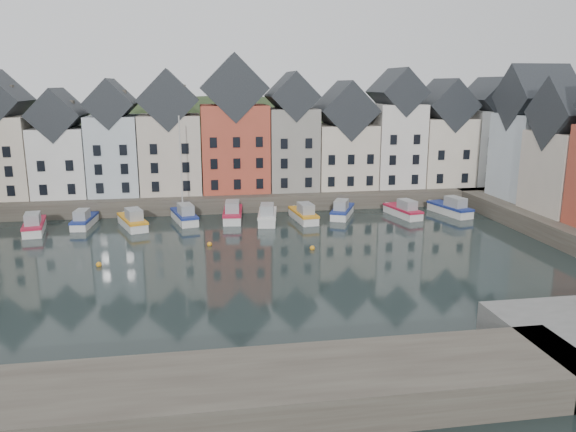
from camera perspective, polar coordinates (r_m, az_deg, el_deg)
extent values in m
plane|color=black|center=(49.99, -3.12, -5.36)|extent=(260.00, 260.00, 0.00)
cube|color=#433B33|center=(78.71, -5.51, 2.25)|extent=(90.00, 16.00, 2.00)
cube|color=#433B33|center=(29.67, -18.64, -17.77)|extent=(50.00, 6.00, 2.00)
ellipsoid|color=#22371B|center=(108.68, -6.23, -5.02)|extent=(153.60, 70.40, 64.00)
sphere|color=#203116|center=(98.73, -14.65, 8.63)|extent=(5.77, 5.77, 5.77)
sphere|color=#203116|center=(112.19, 6.23, 9.19)|extent=(5.27, 5.27, 5.27)
sphere|color=#203116|center=(108.09, 10.76, 8.75)|extent=(5.07, 5.07, 5.07)
sphere|color=#203116|center=(104.42, 1.37, 8.79)|extent=(5.01, 5.01, 5.01)
sphere|color=#203116|center=(109.17, -26.89, 6.92)|extent=(3.94, 3.94, 3.94)
sphere|color=#203116|center=(112.69, 8.02, 9.12)|extent=(5.21, 5.21, 5.21)
sphere|color=#203116|center=(106.27, -5.59, 9.09)|extent=(5.45, 5.45, 5.45)
sphere|color=#203116|center=(104.94, 14.95, 8.04)|extent=(4.49, 4.49, 4.49)
cube|color=beige|center=(79.43, -27.09, 5.37)|extent=(7.67, 8.00, 10.07)
cube|color=white|center=(77.61, -21.91, 5.17)|extent=(6.56, 8.00, 8.61)
cube|color=#202429|center=(77.10, -22.30, 9.53)|extent=(6.56, 8.16, 6.56)
cube|color=silver|center=(76.36, -17.15, 5.95)|extent=(6.20, 8.00, 10.02)
cube|color=#202429|center=(75.88, -17.49, 10.86)|extent=(6.20, 8.16, 6.20)
cube|color=beige|center=(75.72, -11.80, 6.23)|extent=(7.70, 8.00, 10.08)
cube|color=#202429|center=(75.22, -12.05, 11.48)|extent=(7.70, 8.16, 7.70)
cube|color=#BB4935|center=(75.75, -5.46, 6.91)|extent=(8.69, 8.00, 11.28)
cube|color=#202429|center=(75.29, -5.60, 12.81)|extent=(8.69, 8.16, 8.69)
cube|color=gray|center=(76.67, 0.33, 6.85)|extent=(6.43, 8.00, 10.78)
cube|color=#202429|center=(76.21, 0.34, 12.08)|extent=(6.43, 8.16, 6.43)
cube|color=beige|center=(78.35, 5.64, 6.11)|extent=(7.88, 8.00, 8.56)
cube|color=#202429|center=(77.82, 5.74, 10.66)|extent=(7.88, 8.16, 7.88)
cube|color=white|center=(80.38, 10.76, 7.10)|extent=(6.50, 8.00, 11.27)
cube|color=#202429|center=(79.96, 10.99, 12.26)|extent=(6.50, 8.16, 6.50)
cube|color=beige|center=(83.14, 15.31, 6.38)|extent=(7.23, 8.00, 9.32)
cube|color=#202429|center=(82.67, 15.59, 10.82)|extent=(7.23, 8.16, 7.23)
cube|color=white|center=(86.15, 19.51, 6.65)|extent=(6.18, 8.00, 10.32)
cube|color=#202429|center=(85.72, 19.86, 11.09)|extent=(6.18, 8.16, 6.18)
cube|color=silver|center=(75.97, 23.53, 5.55)|extent=(7.47, 8.00, 10.38)
cube|color=#202429|center=(75.48, 24.04, 10.94)|extent=(7.62, 8.00, 8.00)
cube|color=beige|center=(69.53, 26.99, 3.96)|extent=(8.14, 8.00, 8.89)
sphere|color=orange|center=(57.35, -7.98, -2.86)|extent=(0.50, 0.50, 0.50)
sphere|color=orange|center=(55.55, 2.48, -3.27)|extent=(0.50, 0.50, 0.50)
sphere|color=orange|center=(53.33, -18.67, -4.70)|extent=(0.50, 0.50, 0.50)
cube|color=silver|center=(68.09, -24.34, -1.16)|extent=(2.97, 6.68, 1.18)
cube|color=#B81A38|center=(67.95, -24.39, -0.63)|extent=(3.09, 6.83, 0.27)
cube|color=gray|center=(66.87, -24.52, -0.29)|extent=(1.91, 2.79, 1.29)
cube|color=silver|center=(68.74, -19.95, -0.67)|extent=(2.23, 5.92, 1.06)
cube|color=navy|center=(68.61, -19.98, -0.21)|extent=(2.34, 6.04, 0.24)
cube|color=gray|center=(67.67, -20.21, 0.10)|extent=(1.55, 2.42, 1.16)
cube|color=silver|center=(66.41, -15.51, -0.79)|extent=(3.98, 6.78, 1.19)
cube|color=orange|center=(66.26, -15.55, -0.24)|extent=(4.13, 6.94, 0.27)
cube|color=gray|center=(65.19, -15.38, 0.14)|extent=(2.29, 2.96, 1.30)
cube|color=silver|center=(67.69, -10.48, -0.26)|extent=(3.38, 6.75, 1.19)
cube|color=navy|center=(67.54, -10.51, 0.27)|extent=(3.52, 6.90, 0.27)
cube|color=gray|center=(66.47, -10.35, 0.64)|extent=(2.07, 2.87, 1.30)
cylinder|color=silver|center=(67.18, -10.82, 4.92)|extent=(0.15, 0.15, 11.88)
cube|color=silver|center=(67.99, -5.62, -0.02)|extent=(2.72, 7.02, 1.26)
cube|color=#B81A38|center=(67.83, -5.63, 0.54)|extent=(2.85, 7.16, 0.29)
cube|color=gray|center=(66.68, -5.68, 0.92)|extent=(1.86, 2.88, 1.37)
cube|color=silver|center=(66.57, -2.10, -0.27)|extent=(2.94, 6.75, 1.20)
cube|color=silver|center=(66.42, -2.11, 0.28)|extent=(3.07, 6.89, 0.27)
cube|color=gray|center=(65.32, -2.14, 0.64)|extent=(1.91, 2.81, 1.30)
cube|color=silver|center=(67.27, 1.56, -0.13)|extent=(2.59, 6.52, 1.16)
cube|color=orange|center=(67.12, 1.56, 0.39)|extent=(2.70, 6.66, 0.26)
cube|color=gray|center=(66.10, 1.81, 0.75)|extent=(1.75, 2.69, 1.27)
cube|color=silver|center=(69.61, 5.54, 0.26)|extent=(4.31, 6.46, 1.15)
cube|color=navy|center=(69.47, 5.55, 0.76)|extent=(4.46, 6.62, 0.26)
cube|color=gray|center=(68.44, 5.43, 1.11)|extent=(2.37, 2.88, 1.25)
cube|color=silver|center=(70.83, 11.56, 0.28)|extent=(3.09, 6.45, 1.14)
cube|color=#B81A38|center=(70.70, 11.58, 0.77)|extent=(3.21, 6.59, 0.26)
cube|color=gray|center=(69.81, 12.01, 1.11)|extent=(1.92, 2.72, 1.24)
cube|color=silver|center=(73.31, 16.09, 0.48)|extent=(3.49, 6.89, 1.21)
cube|color=navy|center=(73.17, 16.12, 0.98)|extent=(3.62, 7.04, 0.28)
cube|color=gray|center=(72.29, 16.65, 1.34)|extent=(2.12, 2.93, 1.32)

